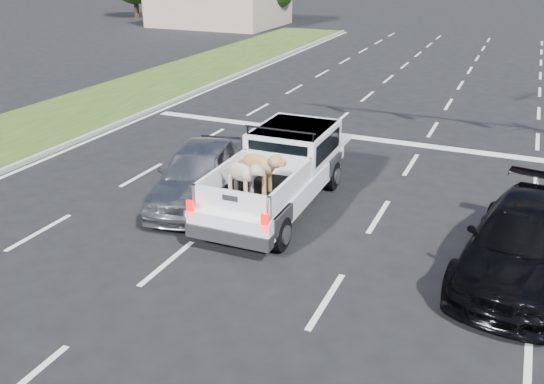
{
  "coord_description": "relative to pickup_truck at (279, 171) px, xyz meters",
  "views": [
    {
      "loc": [
        4.47,
        -8.72,
        6.07
      ],
      "look_at": [
        -0.23,
        2.0,
        1.09
      ],
      "focal_mm": 38.0,
      "sensor_mm": 36.0,
      "label": 1
    }
  ],
  "objects": [
    {
      "name": "pickup_truck",
      "position": [
        0.0,
        0.0,
        0.0
      ],
      "size": [
        2.12,
        5.45,
        2.03
      ],
      "rotation": [
        0.0,
        0.0,
        0.02
      ],
      "color": "black",
      "rests_on": "ground"
    },
    {
      "name": "black_coupe",
      "position": [
        5.75,
        -1.16,
        -0.22
      ],
      "size": [
        2.79,
        5.27,
        1.45
      ],
      "primitive_type": "imported",
      "rotation": [
        0.0,
        0.0,
        -0.15
      ],
      "color": "black",
      "rests_on": "ground"
    },
    {
      "name": "grass_median_left",
      "position": [
        -10.75,
        2.4,
        -0.9
      ],
      "size": [
        5.0,
        60.0,
        0.1
      ],
      "primitive_type": "cube",
      "color": "#274515",
      "rests_on": "ground"
    },
    {
      "name": "ground",
      "position": [
        0.75,
        -3.6,
        -0.95
      ],
      "size": [
        160.0,
        160.0,
        0.0
      ],
      "primitive_type": "plane",
      "color": "black",
      "rests_on": "ground"
    },
    {
      "name": "road_markings",
      "position": [
        0.75,
        2.96,
        -0.94
      ],
      "size": [
        17.75,
        60.0,
        0.01
      ],
      "color": "silver",
      "rests_on": "ground"
    },
    {
      "name": "silver_sedan",
      "position": [
        -2.01,
        -0.48,
        -0.19
      ],
      "size": [
        2.79,
        4.77,
        1.52
      ],
      "primitive_type": "imported",
      "rotation": [
        0.0,
        0.0,
        0.23
      ],
      "color": "#A4A7AA",
      "rests_on": "ground"
    },
    {
      "name": "curb_left",
      "position": [
        -8.3,
        2.4,
        -0.88
      ],
      "size": [
        0.15,
        60.0,
        0.14
      ],
      "primitive_type": "cube",
      "color": "gray",
      "rests_on": "ground"
    }
  ]
}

